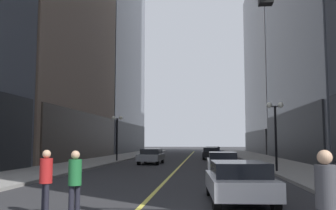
{
  "coord_description": "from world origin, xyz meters",
  "views": [
    {
      "loc": [
        1.91,
        -4.13,
        1.96
      ],
      "look_at": [
        -1.7,
        33.56,
        5.7
      ],
      "focal_mm": 39.6,
      "sensor_mm": 36.0,
      "label": 1
    }
  ],
  "objects": [
    {
      "name": "ground_plane",
      "position": [
        0.0,
        35.0,
        0.0
      ],
      "size": [
        200.0,
        200.0,
        0.0
      ],
      "primitive_type": "plane",
      "color": "#2D2D30"
    },
    {
      "name": "sidewalk_left",
      "position": [
        -8.25,
        35.0,
        0.07
      ],
      "size": [
        4.5,
        78.0,
        0.15
      ],
      "primitive_type": "cube",
      "color": "gray",
      "rests_on": "ground"
    },
    {
      "name": "sidewalk_right",
      "position": [
        8.25,
        35.0,
        0.07
      ],
      "size": [
        4.5,
        78.0,
        0.15
      ],
      "primitive_type": "cube",
      "color": "gray",
      "rests_on": "ground"
    },
    {
      "name": "lane_centre_stripe",
      "position": [
        0.0,
        35.0,
        0.0
      ],
      "size": [
        0.16,
        70.0,
        0.01
      ],
      "primitive_type": "cube",
      "color": "#E5D64C",
      "rests_on": "ground"
    },
    {
      "name": "building_right_far",
      "position": [
        16.89,
        60.0,
        15.35
      ],
      "size": [
        12.99,
        26.0,
        30.82
      ],
      "color": "gray",
      "rests_on": "ground"
    },
    {
      "name": "car_silver",
      "position": [
        3.01,
        8.11,
        0.72
      ],
      "size": [
        2.09,
        4.51,
        1.32
      ],
      "color": "#B7B7BC",
      "rests_on": "ground"
    },
    {
      "name": "car_white",
      "position": [
        3.03,
        19.0,
        0.72
      ],
      "size": [
        1.8,
        4.8,
        1.32
      ],
      "color": "silver",
      "rests_on": "ground"
    },
    {
      "name": "car_grey",
      "position": [
        -2.7,
        28.52,
        0.72
      ],
      "size": [
        1.93,
        4.58,
        1.32
      ],
      "color": "slate",
      "rests_on": "ground"
    },
    {
      "name": "car_black",
      "position": [
        2.66,
        37.08,
        0.72
      ],
      "size": [
        1.8,
        4.58,
        1.32
      ],
      "color": "black",
      "rests_on": "ground"
    },
    {
      "name": "car_navy",
      "position": [
        3.02,
        43.75,
        0.72
      ],
      "size": [
        2.02,
        4.69,
        1.32
      ],
      "color": "#141E4C",
      "rests_on": "ground"
    },
    {
      "name": "pedestrian_in_red_jacket",
      "position": [
        -2.33,
        5.61,
        1.01
      ],
      "size": [
        0.48,
        0.48,
        1.74
      ],
      "color": "black",
      "rests_on": "ground"
    },
    {
      "name": "pedestrian_in_green_parka",
      "position": [
        -1.4,
        5.26,
        1.01
      ],
      "size": [
        0.48,
        0.48,
        1.73
      ],
      "color": "black",
      "rests_on": "ground"
    },
    {
      "name": "pedestrian_with_orange_bag",
      "position": [
        3.86,
        2.13,
        1.07
      ],
      "size": [
        0.37,
        0.37,
        1.83
      ],
      "color": "black",
      "rests_on": "ground"
    },
    {
      "name": "street_lamp_left_far",
      "position": [
        -6.4,
        31.04,
        3.26
      ],
      "size": [
        1.06,
        0.36,
        4.43
      ],
      "color": "black",
      "rests_on": "ground"
    },
    {
      "name": "street_lamp_right_mid",
      "position": [
        6.4,
        19.58,
        3.26
      ],
      "size": [
        1.06,
        0.36,
        4.43
      ],
      "color": "black",
      "rests_on": "ground"
    }
  ]
}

